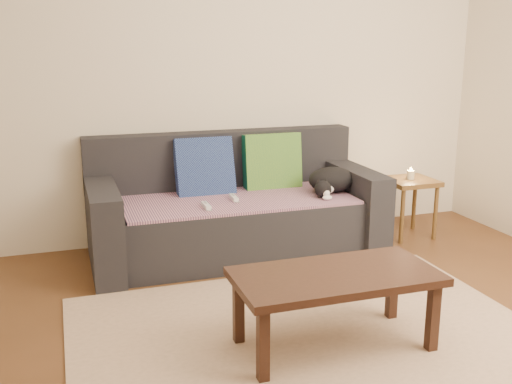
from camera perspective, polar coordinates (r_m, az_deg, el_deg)
ground at (r=3.21m, az=6.11°, el=-14.75°), size 4.50×4.50×0.00m
back_wall at (r=4.70m, az=-3.72°, el=11.15°), size 4.50×0.04×2.60m
sofa at (r=4.46m, az=-2.12°, el=-1.94°), size 2.10×0.94×0.87m
throw_blanket at (r=4.34m, az=-1.79°, el=-0.73°), size 1.66×0.74×0.02m
cushion_navy at (r=4.50m, az=-4.93°, el=2.37°), size 0.44×0.23×0.45m
cushion_green at (r=4.65m, az=1.55°, el=2.80°), size 0.45×0.17×0.46m
cat at (r=4.52m, az=7.19°, el=1.08°), size 0.44×0.39×0.19m
wii_remote_a at (r=4.29m, az=-2.12°, el=-0.56°), size 0.04×0.15×0.03m
wii_remote_b at (r=4.10m, az=-4.76°, el=-1.32°), size 0.04×0.15×0.03m
side_table at (r=4.96m, az=14.43°, el=0.26°), size 0.38×0.38×0.47m
candle at (r=4.94m, az=14.52°, el=1.62°), size 0.06×0.06×0.09m
rug at (r=3.32m, az=5.02°, el=-13.49°), size 2.50×1.80×0.01m
coffee_table at (r=3.09m, az=7.57°, el=-8.52°), size 1.03×0.52×0.41m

